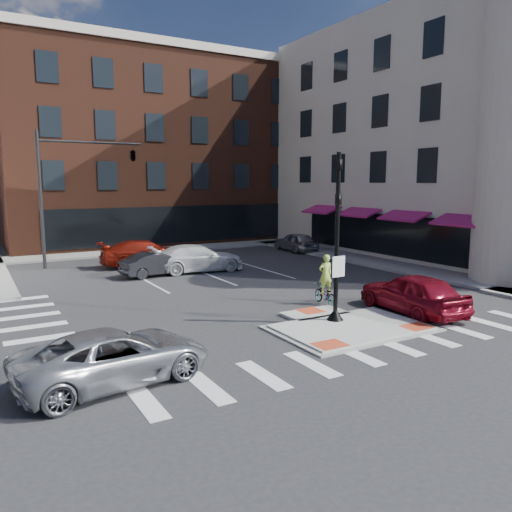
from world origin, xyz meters
TOP-DOWN VIEW (x-y plane):
  - ground at (0.00, 0.00)m, footprint 120.00×120.00m
  - refuge_island at (0.00, -0.26)m, footprint 5.40×4.65m
  - sidewalk_e at (10.80, 10.00)m, footprint 3.00×24.00m
  - sidewalk_n at (3.00, 22.00)m, footprint 26.00×3.00m
  - building_n at (3.00, 31.99)m, footprint 24.40×18.40m
  - building_e at (21.54, 11.50)m, footprint 21.90×23.90m
  - building_far_left at (-4.00, 52.00)m, footprint 10.00×12.00m
  - building_far_right at (9.00, 54.00)m, footprint 12.00×12.00m
  - signal_pole at (0.00, 0.40)m, footprint 0.60×0.60m
  - mast_arm_signal at (-3.47, 18.00)m, footprint 6.10×2.24m
  - silver_suv at (-8.29, -1.00)m, footprint 5.23×2.97m
  - red_sedan at (3.50, 0.00)m, footprint 2.23×4.80m
  - white_pickup at (-0.11, 12.59)m, footprint 5.49×2.64m
  - bg_car_dark at (-2.50, 12.50)m, footprint 4.09×1.86m
  - bg_car_silver at (9.50, 16.65)m, footprint 1.65×4.09m
  - bg_car_red at (-2.04, 16.00)m, footprint 5.42×2.28m
  - cyclist at (1.41, 2.80)m, footprint 0.79×1.71m

SIDE VIEW (x-z plane):
  - ground at x=0.00m, z-range 0.00..0.00m
  - refuge_island at x=0.00m, z-range -0.01..0.11m
  - sidewalk_e at x=10.80m, z-range 0.00..0.15m
  - sidewalk_n at x=3.00m, z-range 0.00..0.15m
  - bg_car_dark at x=-2.50m, z-range 0.00..1.30m
  - silver_suv at x=-8.29m, z-range 0.00..1.38m
  - bg_car_silver at x=9.50m, z-range 0.00..1.39m
  - cyclist at x=1.41m, z-range -0.34..1.76m
  - white_pickup at x=-0.11m, z-range 0.00..1.54m
  - bg_car_red at x=-2.04m, z-range 0.00..1.56m
  - red_sedan at x=3.50m, z-range 0.00..1.59m
  - signal_pole at x=0.00m, z-range -0.63..5.35m
  - building_far_left at x=-4.00m, z-range 0.00..10.00m
  - building_far_right at x=9.00m, z-range 0.00..12.00m
  - mast_arm_signal at x=-3.47m, z-range 2.21..10.21m
  - building_n at x=3.00m, z-range 0.05..15.55m
  - building_e at x=21.54m, z-range -0.81..16.89m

